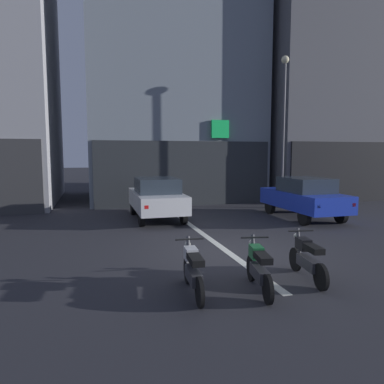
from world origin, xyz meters
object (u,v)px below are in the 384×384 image
Objects in this scene: street_lamp at (284,117)px; car_white_crossing_near at (157,197)px; motorcycle_white_row_leftmost at (193,270)px; motorcycle_black_row_centre at (307,258)px; motorcycle_green_row_left_mid at (259,267)px; car_blue_parked_kerbside at (304,196)px.

car_white_crossing_near is at bearing -167.70° from street_lamp.
motorcycle_black_row_centre is at bearing 1.72° from motorcycle_white_row_leftmost.
car_white_crossing_near is at bearing 84.95° from motorcycle_white_row_leftmost.
street_lamp is at bearing 58.05° from motorcycle_green_row_left_mid.
car_blue_parked_kerbside is at bearing -102.19° from street_lamp.
street_lamp is (6.30, 1.37, 3.40)m from car_white_crossing_near.
motorcycle_black_row_centre is at bearing 12.93° from motorcycle_green_row_left_mid.
street_lamp reaches higher than motorcycle_green_row_left_mid.
car_blue_parked_kerbside is at bearing 44.23° from motorcycle_white_row_leftmost.
car_blue_parked_kerbside is 2.46× the size of motorcycle_white_row_leftmost.
car_blue_parked_kerbside is 2.49× the size of motorcycle_green_row_left_mid.
car_white_crossing_near reaches higher than motorcycle_green_row_left_mid.
street_lamp is (0.60, 2.79, 3.40)m from car_blue_parked_kerbside.
street_lamp reaches higher than car_blue_parked_kerbside.
car_blue_parked_kerbside is at bearing 51.28° from motorcycle_green_row_left_mid.
car_white_crossing_near is 1.00× the size of car_blue_parked_kerbside.
car_white_crossing_near is at bearing 165.99° from car_blue_parked_kerbside.
motorcycle_green_row_left_mid and motorcycle_black_row_centre have the same top height.
street_lamp reaches higher than motorcycle_white_row_leftmost.
motorcycle_black_row_centre is at bearing -76.66° from car_white_crossing_near.
car_white_crossing_near is 5.87m from car_blue_parked_kerbside.
car_white_crossing_near is at bearing 94.09° from motorcycle_green_row_left_mid.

